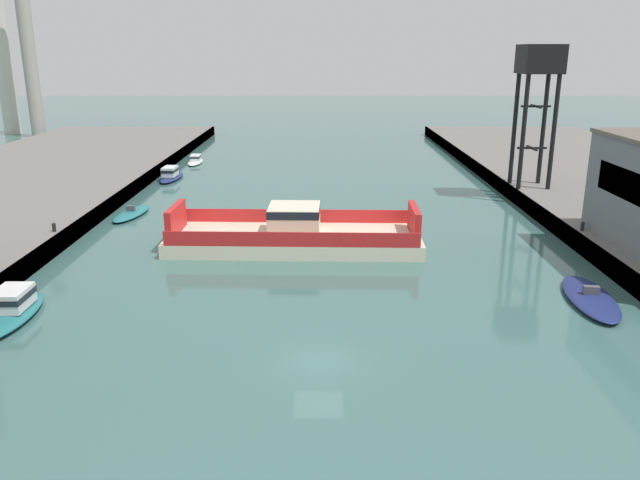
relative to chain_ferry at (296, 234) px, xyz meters
name	(u,v)px	position (x,y,z in m)	size (l,w,h in m)	color
ground_plane	(320,360)	(1.93, -18.90, -1.04)	(400.00, 400.00, 0.00)	#3D6660
chain_ferry	(296,234)	(0.00, 0.00, 0.00)	(19.77, 7.53, 3.35)	beige
moored_boat_near_left	(12,309)	(-15.70, -13.90, -0.40)	(2.65, 7.17, 1.72)	#237075
moored_boat_near_right	(196,160)	(-15.31, 39.18, -0.63)	(2.09, 6.19, 1.11)	white
moored_boat_mid_left	(172,175)	(-15.96, 27.24, -0.43)	(2.41, 7.17, 1.63)	navy
moored_boat_mid_right	(132,213)	(-15.71, 9.84, -0.79)	(2.97, 6.90, 0.97)	#237075
moored_boat_far_left	(591,298)	(18.59, -11.28, -0.77)	(3.52, 8.10, 1.03)	navy
crane_tower	(540,72)	(23.58, 16.62, 11.79)	(3.89, 3.89, 14.03)	black
bollard_left_far	(55,226)	(-18.52, -0.59, 0.80)	(0.32, 0.32, 0.71)	black
bollard_right_far	(584,226)	(22.37, -0.27, 0.80)	(0.32, 0.32, 0.71)	black
smokestack_distant_a	(1,30)	(-56.06, 72.12, 17.58)	(3.29, 3.29, 35.17)	beige
smokestack_distant_b	(29,44)	(-49.06, 67.20, 15.09)	(2.61, 2.61, 30.24)	#9E998E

